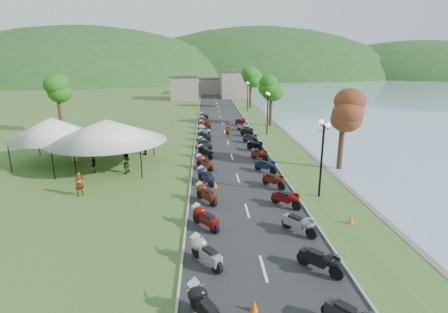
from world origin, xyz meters
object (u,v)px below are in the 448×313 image
object	(u,v)px
pedestrian_b	(118,152)
pedestrian_a	(81,196)
vendor_tent_main	(108,143)
pedestrian_c	(94,173)

from	to	relation	value
pedestrian_b	pedestrian_a	bearing A→B (deg)	113.04
vendor_tent_main	pedestrian_b	world-z (taller)	vendor_tent_main
vendor_tent_main	pedestrian_a	xyz separation A→B (m)	(-0.19, -6.70, -2.00)
pedestrian_b	pedestrian_c	distance (m)	6.58
vendor_tent_main	pedestrian_c	world-z (taller)	vendor_tent_main
vendor_tent_main	pedestrian_b	size ratio (longest dim) A/B	3.53
pedestrian_a	pedestrian_c	world-z (taller)	pedestrian_a
vendor_tent_main	pedestrian_a	distance (m)	7.00
pedestrian_c	pedestrian_b	bearing A→B (deg)	166.76
vendor_tent_main	pedestrian_c	bearing A→B (deg)	-113.38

